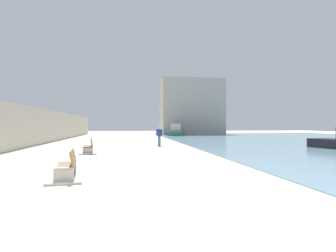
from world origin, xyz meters
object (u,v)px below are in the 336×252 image
at_px(bench_far, 88,150).
at_px(boat_distant, 176,131).
at_px(person_walking, 159,135).
at_px(bench_near, 67,172).

height_order(bench_far, boat_distant, boat_distant).
height_order(bench_far, person_walking, person_walking).
bearing_deg(person_walking, boat_distant, 76.59).
bearing_deg(bench_near, person_walking, 71.31).
bearing_deg(bench_near, boat_distant, 74.64).
distance_m(bench_far, boat_distant, 31.79).
relative_size(bench_far, person_walking, 1.29).
relative_size(bench_far, boat_distant, 0.28).
xyz_separation_m(bench_far, boat_distant, (11.02, 29.82, 0.52)).
height_order(bench_near, person_walking, person_walking).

